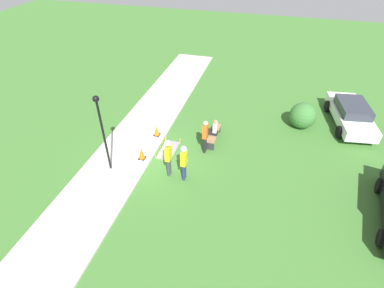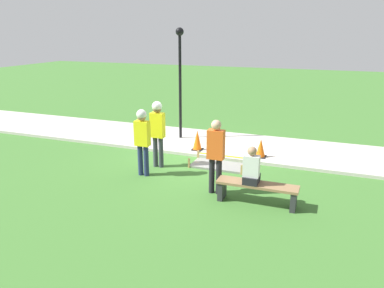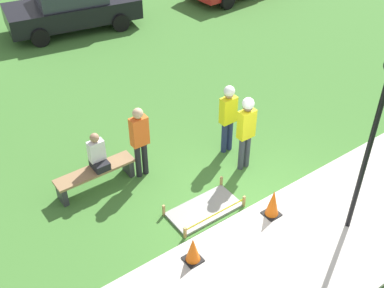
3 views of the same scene
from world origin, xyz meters
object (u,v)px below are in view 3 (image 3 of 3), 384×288
object	(u,v)px
worker_assistant	(246,127)
person_seated_on_bench	(97,154)
traffic_cone_near_patch	(193,250)
worker_supervisor	(228,113)
bystander_in_orange_shirt	(140,138)
park_bench	(95,175)
lamppost_near	(375,125)
traffic_cone_far_patch	(273,203)
parked_car_black	(72,7)

from	to	relation	value
worker_assistant	person_seated_on_bench	bearing A→B (deg)	154.23
traffic_cone_near_patch	worker_supervisor	xyz separation A→B (m)	(2.79, 2.41, 0.74)
person_seated_on_bench	bystander_in_orange_shirt	distance (m)	1.00
park_bench	lamppost_near	size ratio (longest dim) A/B	0.48
person_seated_on_bench	bystander_in_orange_shirt	size ratio (longest dim) A/B	0.48
traffic_cone_far_patch	person_seated_on_bench	size ratio (longest dim) A/B	0.75
traffic_cone_near_patch	bystander_in_orange_shirt	xyz separation A→B (m)	(0.58, 2.85, 0.68)
traffic_cone_far_patch	worker_supervisor	xyz separation A→B (m)	(0.71, 2.40, 0.70)
traffic_cone_near_patch	parked_car_black	size ratio (longest dim) A/B	0.11
worker_supervisor	person_seated_on_bench	bearing A→B (deg)	167.15
bystander_in_orange_shirt	lamppost_near	size ratio (longest dim) A/B	0.48
bystander_in_orange_shirt	parked_car_black	xyz separation A→B (m)	(2.32, 8.75, -0.23)
person_seated_on_bench	worker_supervisor	xyz separation A→B (m)	(3.15, -0.72, 0.27)
parked_car_black	traffic_cone_near_patch	bearing A→B (deg)	-94.32
parked_car_black	traffic_cone_far_patch	bearing A→B (deg)	-84.35
traffic_cone_far_patch	person_seated_on_bench	bearing A→B (deg)	127.99
worker_assistant	bystander_in_orange_shirt	distance (m)	2.44
park_bench	parked_car_black	size ratio (longest dim) A/B	0.37
worker_supervisor	park_bench	bearing A→B (deg)	168.52
traffic_cone_near_patch	lamppost_near	xyz separation A→B (m)	(3.15, -1.15, 2.24)
parked_car_black	worker_assistant	bearing A→B (deg)	-81.44
traffic_cone_far_patch	parked_car_black	bearing A→B (deg)	85.97
worker_supervisor	lamppost_near	distance (m)	3.88
worker_supervisor	bystander_in_orange_shirt	distance (m)	2.25
traffic_cone_near_patch	lamppost_near	size ratio (longest dim) A/B	0.15
worker_supervisor	lamppost_near	xyz separation A→B (m)	(0.36, -3.56, 1.50)
worker_supervisor	parked_car_black	size ratio (longest dim) A/B	0.37
traffic_cone_far_patch	park_bench	xyz separation A→B (m)	(-2.58, 3.07, -0.07)
traffic_cone_near_patch	bystander_in_orange_shirt	distance (m)	2.98
worker_supervisor	bystander_in_orange_shirt	xyz separation A→B (m)	(-2.21, 0.43, -0.06)
traffic_cone_far_patch	person_seated_on_bench	world-z (taller)	person_seated_on_bench
worker_supervisor	bystander_in_orange_shirt	world-z (taller)	worker_supervisor
park_bench	bystander_in_orange_shirt	bearing A→B (deg)	-12.26
park_bench	lamppost_near	xyz separation A→B (m)	(3.65, -4.23, 2.27)
traffic_cone_near_patch	worker_supervisor	world-z (taller)	worker_supervisor
parked_car_black	park_bench	bearing A→B (deg)	-102.05
parked_car_black	lamppost_near	bearing A→B (deg)	-79.18
worker_assistant	parked_car_black	xyz separation A→B (m)	(0.19, 9.94, -0.36)
worker_supervisor	worker_assistant	bearing A→B (deg)	-96.69
worker_supervisor	parked_car_black	xyz separation A→B (m)	(0.11, 9.18, -0.29)
traffic_cone_near_patch	park_bench	world-z (taller)	traffic_cone_near_patch
traffic_cone_near_patch	person_seated_on_bench	distance (m)	3.19
worker_assistant	traffic_cone_near_patch	bearing A→B (deg)	-148.47
park_bench	worker_supervisor	world-z (taller)	worker_supervisor
park_bench	worker_supervisor	distance (m)	3.44
bystander_in_orange_shirt	lamppost_near	world-z (taller)	lamppost_near
lamppost_near	parked_car_black	size ratio (longest dim) A/B	0.77
person_seated_on_bench	worker_assistant	distance (m)	3.41
worker_supervisor	traffic_cone_far_patch	bearing A→B (deg)	-106.48
traffic_cone_near_patch	worker_assistant	size ratio (longest dim) A/B	0.30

